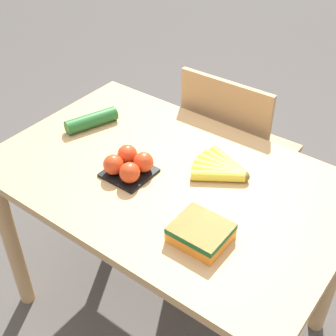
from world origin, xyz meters
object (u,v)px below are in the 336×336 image
(banana_bunch, at_px, (222,169))
(carrot_bag, at_px, (201,232))
(tomato_pack, at_px, (129,165))
(cucumber_near, at_px, (91,120))
(chair, at_px, (234,156))

(banana_bunch, bearing_deg, carrot_bag, -69.39)
(tomato_pack, height_order, cucumber_near, tomato_pack)
(chair, bearing_deg, banana_bunch, 111.52)
(tomato_pack, xyz_separation_m, carrot_bag, (0.35, -0.10, -0.01))
(tomato_pack, bearing_deg, chair, 84.58)
(carrot_bag, bearing_deg, cucumber_near, 160.19)
(chair, height_order, carrot_bag, chair)
(carrot_bag, relative_size, cucumber_near, 0.74)
(tomato_pack, xyz_separation_m, cucumber_near, (-0.29, 0.13, -0.01))
(chair, xyz_separation_m, cucumber_near, (-0.35, -0.48, 0.29))
(carrot_bag, bearing_deg, banana_bunch, 110.61)
(chair, relative_size, tomato_pack, 6.09)
(chair, bearing_deg, tomato_pack, 83.16)
(chair, distance_m, carrot_bag, 0.82)
(carrot_bag, bearing_deg, tomato_pack, 163.90)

